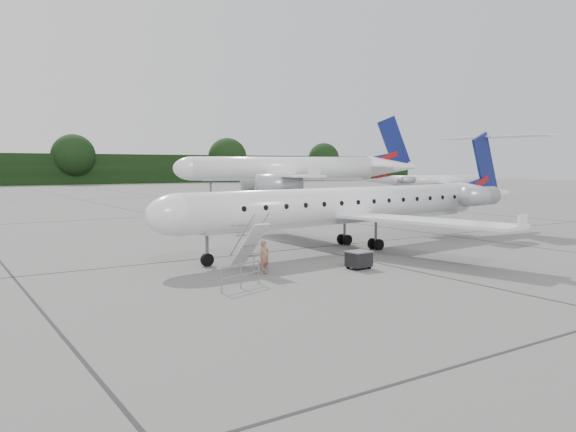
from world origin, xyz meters
TOP-DOWN VIEW (x-y plane):
  - ground at (0.00, 0.00)m, footprint 320.00×320.00m
  - treeline at (0.00, 130.00)m, footprint 260.00×4.00m
  - main_regional_jet at (-1.49, 2.76)m, footprint 30.46×23.12m
  - airstair at (-9.90, -0.13)m, footprint 1.03×2.21m
  - passenger at (-9.79, -1.35)m, footprint 0.63×0.48m
  - safety_railing at (-12.12, -3.41)m, footprint 2.12×0.76m
  - baggage_cart at (-5.25, -2.70)m, footprint 1.13×0.94m
  - bg_narrowbody at (23.06, 47.94)m, footprint 41.46×35.68m
  - bg_regional_right at (54.22, 45.12)m, footprint 27.26×21.68m

SIDE VIEW (x-z plane):
  - ground at x=0.00m, z-range 0.00..0.00m
  - baggage_cart at x=-5.25m, z-range 0.00..0.93m
  - safety_railing at x=-12.12m, z-range 0.00..1.00m
  - passenger at x=-9.79m, z-range 0.00..1.57m
  - airstair at x=-9.90m, z-range 0.00..2.31m
  - bg_regional_right at x=54.22m, z-range 0.00..6.44m
  - main_regional_jet at x=-1.49m, z-range 0.00..7.38m
  - treeline at x=0.00m, z-range 0.00..8.00m
  - bg_narrowbody at x=23.06m, z-range 0.00..12.53m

